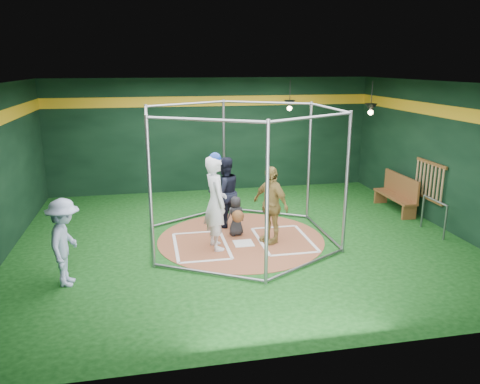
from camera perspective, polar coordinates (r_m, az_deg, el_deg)
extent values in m
cube|color=#0D3B0F|center=(10.80, 0.10, -5.83)|extent=(10.00, 9.00, 0.02)
cube|color=black|center=(10.08, 0.11, 13.13)|extent=(10.00, 9.00, 0.02)
cube|color=black|center=(14.66, -3.39, 6.91)|extent=(10.00, 0.10, 3.50)
cube|color=black|center=(6.11, 8.52, -5.29)|extent=(10.00, 0.10, 3.50)
cube|color=black|center=(12.28, 23.69, 4.01)|extent=(0.10, 9.00, 3.50)
cube|color=gold|center=(14.52, -3.44, 11.00)|extent=(10.00, 0.01, 0.30)
cube|color=gold|center=(12.13, 24.10, 8.87)|extent=(0.01, 9.00, 0.30)
cylinder|color=#945336|center=(10.79, 0.10, -5.75)|extent=(3.80, 3.80, 0.01)
cube|color=white|center=(10.51, 0.43, -6.27)|extent=(0.43, 0.43, 0.01)
cube|color=white|center=(11.21, -5.29, -4.94)|extent=(1.10, 0.07, 0.01)
cube|color=white|center=(9.64, -4.19, -8.37)|extent=(1.10, 0.07, 0.01)
cube|color=white|center=(10.38, -7.82, -6.71)|extent=(0.07, 1.70, 0.01)
cube|color=white|center=(10.49, -1.78, -6.33)|extent=(0.07, 1.70, 0.01)
cube|color=white|center=(11.54, 4.15, -4.30)|extent=(1.10, 0.07, 0.01)
cube|color=white|center=(10.03, 6.74, -7.48)|extent=(1.10, 0.07, 0.01)
cube|color=white|center=(10.64, 2.50, -6.01)|extent=(0.07, 1.70, 0.01)
cube|color=white|center=(10.94, 8.13, -5.55)|extent=(0.07, 1.70, 0.01)
cylinder|color=gray|center=(11.96, 8.42, 3.65)|extent=(0.07, 0.07, 3.00)
cylinder|color=gray|center=(12.56, -1.97, 4.36)|extent=(0.07, 0.07, 3.00)
cylinder|color=gray|center=(11.28, -11.05, 2.82)|extent=(0.07, 0.07, 3.00)
cylinder|color=gray|center=(9.04, -10.89, -0.26)|extent=(0.07, 0.07, 3.00)
cylinder|color=gray|center=(8.18, 3.30, -1.65)|extent=(0.07, 0.07, 3.00)
cylinder|color=gray|center=(9.88, 12.86, 0.96)|extent=(0.07, 0.07, 3.00)
cylinder|color=gray|center=(12.01, 3.20, 10.83)|extent=(2.02, 1.20, 0.06)
cylinder|color=gray|center=(12.57, 3.00, -2.47)|extent=(2.02, 1.20, 0.06)
cylinder|color=gray|center=(11.68, -6.48, 10.63)|extent=(2.02, 1.20, 0.06)
cylinder|color=gray|center=(12.25, -6.08, -3.01)|extent=(2.02, 1.20, 0.06)
cylinder|color=gray|center=(9.91, -11.41, 9.61)|extent=(0.06, 2.30, 0.06)
cylinder|color=gray|center=(10.59, -10.58, -6.19)|extent=(0.06, 2.30, 0.06)
cylinder|color=gray|center=(8.26, -4.35, 8.78)|extent=(2.02, 1.20, 0.06)
cylinder|color=gray|center=(9.06, -3.98, -9.77)|extent=(2.02, 1.20, 0.06)
cylinder|color=gray|center=(8.73, 8.90, 8.99)|extent=(2.02, 1.20, 0.06)
cylinder|color=gray|center=(9.49, 8.18, -8.69)|extent=(2.02, 1.20, 0.06)
cylinder|color=gray|center=(10.69, 10.81, 10.03)|extent=(0.06, 2.30, 0.06)
cylinder|color=gray|center=(11.31, 10.08, -4.74)|extent=(0.06, 2.30, 0.06)
cube|color=brown|center=(12.62, 22.33, 3.27)|extent=(0.05, 1.25, 0.08)
cube|color=brown|center=(12.82, 21.92, -0.67)|extent=(0.05, 1.25, 0.08)
cylinder|color=tan|center=(12.26, 23.43, 0.66)|extent=(0.06, 0.06, 0.85)
cylinder|color=tan|center=(12.38, 23.02, 0.84)|extent=(0.06, 0.06, 0.85)
cylinder|color=tan|center=(12.51, 22.63, 1.02)|extent=(0.06, 0.06, 0.85)
cylinder|color=tan|center=(12.64, 22.24, 1.19)|extent=(0.06, 0.06, 0.85)
cylinder|color=tan|center=(12.76, 21.86, 1.37)|extent=(0.06, 0.06, 0.85)
cylinder|color=tan|center=(12.89, 21.48, 1.53)|extent=(0.06, 0.06, 0.85)
cylinder|color=tan|center=(13.02, 21.12, 1.70)|extent=(0.06, 0.06, 0.85)
cylinder|color=tan|center=(13.15, 20.76, 1.86)|extent=(0.06, 0.06, 0.85)
cone|color=black|center=(14.15, 6.07, 10.63)|extent=(0.34, 0.34, 0.22)
sphere|color=#FFD899|center=(14.16, 6.06, 10.11)|extent=(0.14, 0.14, 0.14)
cylinder|color=black|center=(14.13, 6.11, 12.04)|extent=(0.02, 0.02, 0.70)
cone|color=black|center=(13.35, 15.67, 9.88)|extent=(0.34, 0.34, 0.22)
sphere|color=#FFD899|center=(13.36, 15.63, 9.33)|extent=(0.14, 0.14, 0.14)
cylinder|color=black|center=(13.32, 15.78, 11.38)|extent=(0.02, 0.02, 0.70)
imported|color=silver|center=(9.97, -2.99, -1.33)|extent=(0.60, 0.81, 2.04)
sphere|color=navy|center=(9.74, -3.07, 4.09)|extent=(0.26, 0.26, 0.26)
imported|color=tan|center=(10.38, 3.73, -1.55)|extent=(0.87, 1.09, 1.73)
imported|color=black|center=(10.88, -0.52, -2.93)|extent=(0.52, 0.42, 0.93)
sphere|color=brown|center=(10.62, -0.27, -2.98)|extent=(0.28, 0.28, 0.28)
imported|color=black|center=(11.38, -1.91, -0.02)|extent=(1.01, 0.90, 1.73)
imported|color=#ACBDE4|center=(8.96, -20.57, -5.79)|extent=(0.70, 1.10, 1.62)
cube|color=brown|center=(13.42, 18.34, -0.54)|extent=(0.40, 1.71, 0.06)
cube|color=brown|center=(13.42, 19.05, 0.79)|extent=(0.06, 1.71, 0.57)
cube|color=brown|center=(12.85, 19.90, -2.34)|extent=(0.38, 0.08, 0.38)
cube|color=brown|center=(14.11, 16.78, -0.53)|extent=(0.38, 0.08, 0.38)
cylinder|color=gray|center=(11.60, 23.75, -3.45)|extent=(0.05, 0.05, 0.82)
cylinder|color=gray|center=(12.32, 21.37, -2.15)|extent=(0.05, 0.05, 0.82)
cylinder|color=gray|center=(11.85, 22.72, -0.97)|extent=(0.05, 0.91, 0.05)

